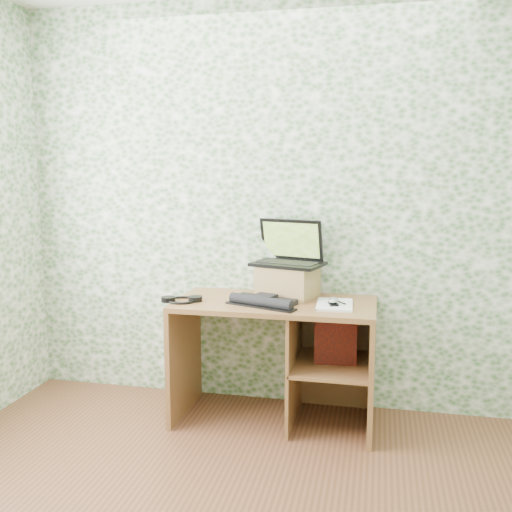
% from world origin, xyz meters
% --- Properties ---
extents(wall_back, '(3.50, 0.00, 3.50)m').
position_xyz_m(wall_back, '(0.00, 1.75, 1.30)').
color(wall_back, white).
rests_on(wall_back, ground).
extents(desk, '(1.20, 0.60, 0.75)m').
position_xyz_m(desk, '(0.08, 1.47, 0.48)').
color(desk, brown).
rests_on(desk, floor).
extents(riser, '(0.39, 0.35, 0.20)m').
position_xyz_m(riser, '(0.05, 1.58, 0.85)').
color(riser, olive).
rests_on(riser, desk).
extents(laptop, '(0.48, 0.40, 0.28)m').
position_xyz_m(laptop, '(0.05, 1.63, 1.01)').
color(laptop, black).
rests_on(laptop, riser).
extents(keyboard, '(0.44, 0.35, 0.06)m').
position_xyz_m(keyboard, '(-0.06, 1.35, 0.77)').
color(keyboard, black).
rests_on(keyboard, desk).
extents(headphones, '(0.24, 0.22, 0.03)m').
position_xyz_m(headphones, '(-0.55, 1.32, 0.76)').
color(headphones, black).
rests_on(headphones, desk).
extents(notepad, '(0.22, 0.30, 0.01)m').
position_xyz_m(notepad, '(0.36, 1.41, 0.76)').
color(notepad, silver).
rests_on(notepad, desk).
extents(mouse, '(0.08, 0.11, 0.03)m').
position_xyz_m(mouse, '(0.35, 1.38, 0.78)').
color(mouse, '#B1B1B4').
rests_on(mouse, notepad).
extents(pen, '(0.08, 0.11, 0.01)m').
position_xyz_m(pen, '(0.38, 1.44, 0.77)').
color(pen, black).
rests_on(pen, notepad).
extents(red_box, '(0.26, 0.10, 0.30)m').
position_xyz_m(red_box, '(0.37, 1.44, 0.54)').
color(red_box, maroon).
rests_on(red_box, desk).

